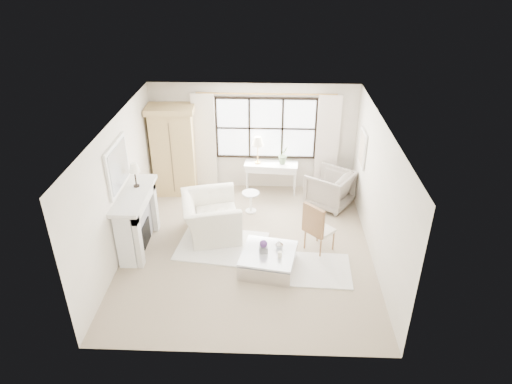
% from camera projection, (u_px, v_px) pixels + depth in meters
% --- Properties ---
extents(floor, '(5.50, 5.50, 0.00)m').
position_uv_depth(floor, '(248.00, 248.00, 9.45)').
color(floor, tan).
rests_on(floor, ground).
extents(ceiling, '(5.50, 5.50, 0.00)m').
position_uv_depth(ceiling, '(247.00, 125.00, 8.14)').
color(ceiling, white).
rests_on(ceiling, ground).
extents(wall_back, '(5.00, 0.00, 5.00)m').
position_uv_depth(wall_back, '(254.00, 137.00, 11.20)').
color(wall_back, beige).
rests_on(wall_back, ground).
extents(wall_front, '(5.00, 0.00, 5.00)m').
position_uv_depth(wall_front, '(237.00, 285.00, 6.39)').
color(wall_front, beige).
rests_on(wall_front, ground).
extents(wall_left, '(0.00, 5.50, 5.50)m').
position_uv_depth(wall_left, '(119.00, 189.00, 8.88)').
color(wall_left, white).
rests_on(wall_left, ground).
extents(wall_right, '(0.00, 5.50, 5.50)m').
position_uv_depth(wall_right, '(378.00, 194.00, 8.71)').
color(wall_right, beige).
rests_on(wall_right, ground).
extents(window_pane, '(2.40, 0.02, 1.50)m').
position_uv_depth(window_pane, '(266.00, 128.00, 11.05)').
color(window_pane, silver).
rests_on(window_pane, wall_back).
extents(window_frame, '(2.50, 0.04, 1.50)m').
position_uv_depth(window_frame, '(266.00, 128.00, 11.04)').
color(window_frame, black).
rests_on(window_frame, wall_back).
extents(curtain_rod, '(3.30, 0.04, 0.04)m').
position_uv_depth(curtain_rod, '(266.00, 94.00, 10.58)').
color(curtain_rod, '#BB8940').
rests_on(curtain_rod, wall_back).
extents(curtain_left, '(0.55, 0.10, 2.47)m').
position_uv_depth(curtain_left, '(205.00, 143.00, 11.21)').
color(curtain_left, silver).
rests_on(curtain_left, ground).
extents(curtain_right, '(0.55, 0.10, 2.47)m').
position_uv_depth(curtain_right, '(327.00, 144.00, 11.11)').
color(curtain_right, silver).
rests_on(curtain_right, ground).
extents(fireplace, '(0.58, 1.66, 1.26)m').
position_uv_depth(fireplace, '(136.00, 219.00, 9.21)').
color(fireplace, silver).
rests_on(fireplace, ground).
extents(mirror_frame, '(0.05, 1.15, 0.95)m').
position_uv_depth(mirror_frame, '(117.00, 166.00, 8.64)').
color(mirror_frame, white).
rests_on(mirror_frame, wall_left).
extents(mirror_glass, '(0.02, 1.00, 0.80)m').
position_uv_depth(mirror_glass, '(119.00, 166.00, 8.64)').
color(mirror_glass, silver).
rests_on(mirror_glass, wall_left).
extents(art_frame, '(0.04, 0.62, 0.82)m').
position_uv_depth(art_frame, '(363.00, 148.00, 10.10)').
color(art_frame, silver).
rests_on(art_frame, wall_right).
extents(art_canvas, '(0.01, 0.52, 0.72)m').
position_uv_depth(art_canvas, '(362.00, 148.00, 10.10)').
color(art_canvas, '#C5B299').
rests_on(art_canvas, wall_right).
extents(mantel_lamp, '(0.22, 0.22, 0.51)m').
position_uv_depth(mantel_lamp, '(134.00, 169.00, 8.96)').
color(mantel_lamp, black).
rests_on(mantel_lamp, fireplace).
extents(armoire, '(1.16, 0.77, 2.24)m').
position_uv_depth(armoire, '(174.00, 150.00, 11.05)').
color(armoire, tan).
rests_on(armoire, floor).
extents(console_table, '(1.33, 0.55, 0.80)m').
position_uv_depth(console_table, '(271.00, 178.00, 11.36)').
color(console_table, white).
rests_on(console_table, floor).
extents(console_lamp, '(0.28, 0.28, 0.69)m').
position_uv_depth(console_lamp, '(258.00, 142.00, 10.93)').
color(console_lamp, '#AE843C').
rests_on(console_lamp, console_table).
extents(orchid_plant, '(0.32, 0.31, 0.46)m').
position_uv_depth(orchid_plant, '(284.00, 155.00, 11.06)').
color(orchid_plant, '#5C764F').
rests_on(orchid_plant, console_table).
extents(side_table, '(0.40, 0.40, 0.51)m').
position_uv_depth(side_table, '(251.00, 199.00, 10.57)').
color(side_table, white).
rests_on(side_table, floor).
extents(rug_left, '(1.95, 1.50, 0.03)m').
position_uv_depth(rug_left, '(222.00, 246.00, 9.49)').
color(rug_left, white).
rests_on(rug_left, floor).
extents(rug_right, '(1.48, 1.13, 0.03)m').
position_uv_depth(rug_right, '(313.00, 269.00, 8.81)').
color(rug_right, white).
rests_on(rug_right, floor).
extents(club_armchair, '(1.44, 1.56, 0.87)m').
position_uv_depth(club_armchair, '(211.00, 217.00, 9.71)').
color(club_armchair, white).
rests_on(club_armchair, floor).
extents(wingback_chair, '(1.31, 1.30, 0.87)m').
position_uv_depth(wingback_chair, '(330.00, 189.00, 10.80)').
color(wingback_chair, gray).
rests_on(wingback_chair, floor).
extents(french_chair, '(0.68, 0.68, 1.08)m').
position_uv_depth(french_chair, '(319.00, 237.00, 9.27)').
color(french_chair, '#996A40').
rests_on(french_chair, floor).
extents(coffee_table, '(1.16, 1.16, 0.38)m').
position_uv_depth(coffee_table, '(268.00, 261.00, 8.78)').
color(coffee_table, silver).
rests_on(coffee_table, floor).
extents(planter_box, '(0.17, 0.17, 0.12)m').
position_uv_depth(planter_box, '(263.00, 249.00, 8.67)').
color(planter_box, gray).
rests_on(planter_box, coffee_table).
extents(planter_flowers, '(0.15, 0.15, 0.15)m').
position_uv_depth(planter_flowers, '(263.00, 244.00, 8.61)').
color(planter_flowers, '#512C6F').
rests_on(planter_flowers, planter_box).
extents(pillar_candle, '(0.08, 0.08, 0.12)m').
position_uv_depth(pillar_candle, '(280.00, 255.00, 8.52)').
color(pillar_candle, white).
rests_on(pillar_candle, coffee_table).
extents(coffee_vase, '(0.18, 0.18, 0.17)m').
position_uv_depth(coffee_vase, '(279.00, 244.00, 8.77)').
color(coffee_vase, silver).
rests_on(coffee_vase, coffee_table).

